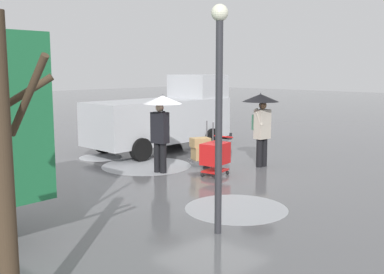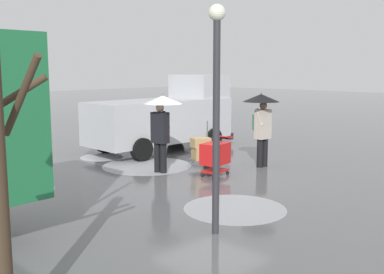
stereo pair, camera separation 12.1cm
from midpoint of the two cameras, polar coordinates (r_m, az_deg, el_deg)
ground_plane at (r=12.73m, az=2.13°, el=-4.39°), size 90.00×90.00×0.00m
slush_patch_under_van at (r=9.57m, az=5.10°, el=-8.74°), size 2.10×2.10×0.01m
slush_patch_mid_street at (r=15.15m, az=-11.40°, el=-2.46°), size 1.37×1.37×0.01m
slush_patch_far_side at (r=13.65m, az=-5.87°, el=-3.53°), size 2.61×2.61×0.01m
cargo_van_parked_right at (r=16.13m, az=-3.58°, el=2.57°), size 2.27×5.37×2.60m
shopping_cart_vendor at (r=12.26m, az=2.60°, el=-2.19°), size 0.68×0.90×1.02m
hand_dolly_boxes at (r=13.30m, az=0.82°, el=-1.55°), size 0.75×0.85×1.32m
pedestrian_pink_side at (r=12.46m, az=-4.06°, el=2.71°), size 1.04×1.04×2.15m
pedestrian_black_side at (r=13.37m, az=8.25°, el=2.97°), size 1.04×1.04×2.15m
bare_tree_near at (r=5.03m, az=-22.99°, el=-3.95°), size 1.06×1.03×4.04m
street_lamp at (r=7.72m, az=2.89°, el=5.04°), size 0.28×0.28×3.86m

